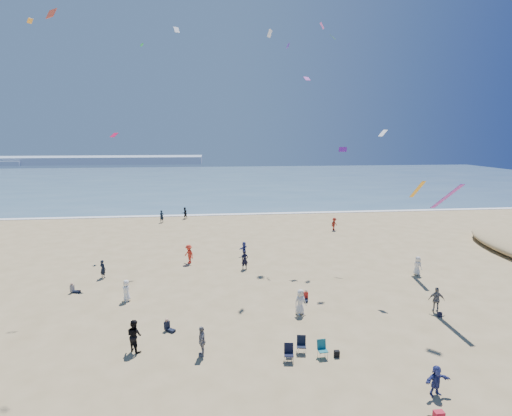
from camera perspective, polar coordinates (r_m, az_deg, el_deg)
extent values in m
plane|color=tan|center=(21.85, -3.13, -24.65)|extent=(220.00, 220.00, 0.00)
cube|color=#476B84|center=(113.58, -5.98, 3.95)|extent=(220.00, 100.00, 0.06)
cube|color=white|center=(64.12, -5.52, -0.95)|extent=(220.00, 1.20, 0.08)
cube|color=#7A8EA8|center=(197.25, -24.04, 6.26)|extent=(110.00, 20.00, 3.20)
imported|color=black|center=(25.56, -16.98, -17.02)|extent=(1.19, 1.17, 1.94)
imported|color=navy|center=(42.49, -1.73, -5.80)|extent=(1.16, 1.33, 1.45)
imported|color=black|center=(59.70, -13.31, -1.18)|extent=(0.79, 0.76, 1.82)
imported|color=silver|center=(39.43, 22.08, -7.65)|extent=(0.85, 1.00, 1.73)
imported|color=silver|center=(29.21, 6.35, -13.17)|extent=(1.02, 0.81, 1.82)
imported|color=navy|center=(22.93, 24.34, -21.52)|extent=(1.47, 0.69, 1.52)
imported|color=black|center=(38.41, -21.04, -8.12)|extent=(0.72, 0.66, 1.64)
imported|color=black|center=(61.71, -10.16, -0.71)|extent=(1.09, 1.06, 1.78)
imported|color=white|center=(32.69, -18.02, -11.14)|extent=(0.86, 0.98, 1.68)
imported|color=maroon|center=(54.50, 11.10, -2.25)|extent=(1.25, 1.14, 1.68)
imported|color=black|center=(38.14, -1.61, -7.43)|extent=(0.72, 0.54, 1.79)
imported|color=slate|center=(32.05, 24.38, -11.86)|extent=(1.17, 0.76, 1.84)
imported|color=red|center=(40.33, -9.56, -6.51)|extent=(1.32, 1.39, 1.89)
imported|color=gray|center=(24.33, -7.74, -18.31)|extent=(0.45, 1.06, 1.80)
cube|color=white|center=(24.37, 4.82, -20.08)|extent=(0.35, 0.20, 0.40)
cube|color=black|center=(24.78, 11.46, -19.74)|extent=(0.30, 0.22, 0.38)
cube|color=red|center=(21.83, 24.67, -25.23)|extent=(0.45, 0.30, 0.30)
cube|color=black|center=(31.62, 24.77, -13.67)|extent=(0.28, 0.18, 0.34)
cube|color=#F561BA|center=(47.41, 9.41, 24.31)|extent=(0.37, 0.49, 0.64)
cube|color=#6122A1|center=(46.19, 4.60, 22.12)|extent=(0.24, 0.84, 0.48)
cube|color=white|center=(35.19, 17.68, 10.16)|extent=(0.64, 0.69, 0.55)
cube|color=white|center=(47.39, -11.28, 23.71)|extent=(0.69, 0.64, 0.62)
cube|color=red|center=(39.23, -19.61, 9.79)|extent=(0.87, 0.89, 0.40)
cube|color=orange|center=(50.03, -29.58, 22.24)|extent=(0.60, 0.63, 0.46)
cube|color=green|center=(52.05, -15.99, 21.51)|extent=(0.38, 0.51, 0.30)
cube|color=white|center=(39.35, 1.97, 23.67)|extent=(0.57, 0.74, 0.65)
cube|color=#42962A|center=(41.35, 10.90, 22.86)|extent=(0.66, 0.66, 0.41)
cube|color=#EB4322|center=(28.22, -27.21, 23.48)|extent=(0.81, 0.77, 0.53)
cube|color=purple|center=(43.42, 7.29, 17.87)|extent=(0.71, 0.70, 0.43)
cube|color=#701DA1|center=(40.62, 12.29, 8.18)|extent=(0.77, 0.55, 0.47)
cube|color=purple|center=(31.92, 25.58, 1.46)|extent=(0.35, 3.14, 2.21)
cube|color=orange|center=(39.81, 22.06, 2.47)|extent=(0.35, 2.64, 1.87)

